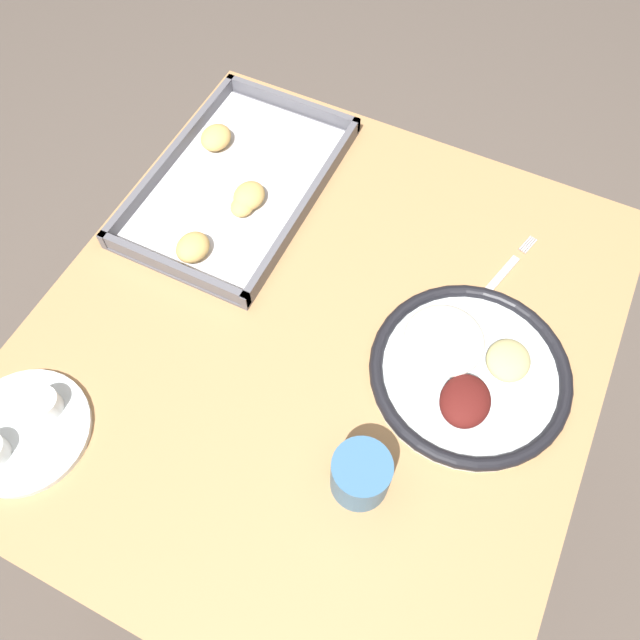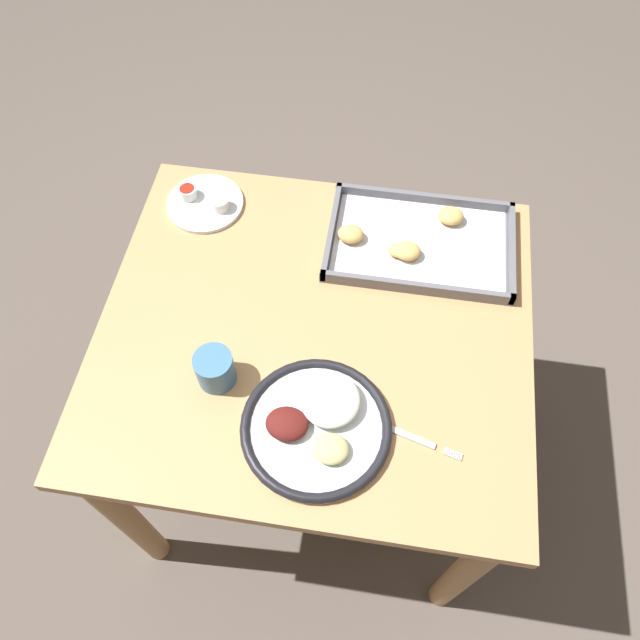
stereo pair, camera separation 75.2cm
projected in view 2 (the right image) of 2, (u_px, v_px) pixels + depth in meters
name	position (u px, v px, depth m)	size (l,w,h in m)	color
ground_plane	(316.00, 451.00, 1.97)	(8.00, 8.00, 0.00)	#564C44
dining_table	(315.00, 357.00, 1.43)	(0.91, 0.83, 0.76)	#AD7F51
dinner_plate	(317.00, 424.00, 1.19)	(0.29, 0.29, 0.05)	silver
fork	(406.00, 435.00, 1.19)	(0.19, 0.06, 0.00)	#B2B2B7
saucer_plate	(205.00, 202.00, 1.48)	(0.18, 0.18, 0.04)	silver
baking_tray	(416.00, 242.00, 1.42)	(0.42, 0.27, 0.04)	#595960
drinking_cup	(215.00, 369.00, 1.22)	(0.08, 0.08, 0.08)	#38668E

